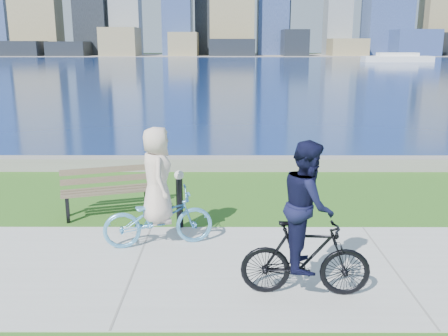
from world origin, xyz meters
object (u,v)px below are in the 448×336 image
at_px(cyclist_man, 307,232).
at_px(park_bench, 107,187).
at_px(bollard_lamp, 179,195).
at_px(cyclist_woman, 158,202).

bearing_deg(cyclist_man, park_bench, 49.43).
bearing_deg(bollard_lamp, park_bench, 152.88).
xyz_separation_m(park_bench, bollard_lamp, (1.54, -0.79, 0.07)).
height_order(bollard_lamp, cyclist_man, cyclist_man).
distance_m(bollard_lamp, cyclist_woman, 0.92).
bearing_deg(bollard_lamp, cyclist_woman, -108.36).
bearing_deg(cyclist_man, bollard_lamp, 40.48).
bearing_deg(cyclist_woman, cyclist_man, -140.77).
distance_m(park_bench, cyclist_woman, 2.08).
distance_m(bollard_lamp, cyclist_man, 3.26).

